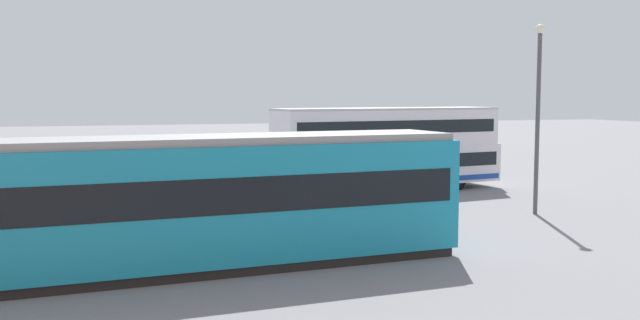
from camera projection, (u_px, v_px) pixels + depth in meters
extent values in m
plane|color=slate|center=(294.00, 201.00, 29.96)|extent=(160.00, 160.00, 0.00)
cube|color=silver|center=(388.00, 165.00, 32.87)|extent=(11.51, 4.10, 1.79)
cube|color=silver|center=(388.00, 128.00, 32.71)|extent=(11.17, 3.95, 1.66)
cube|color=black|center=(388.00, 160.00, 32.85)|extent=(10.96, 4.05, 0.64)
cube|color=black|center=(388.00, 126.00, 32.70)|extent=(10.61, 3.90, 0.60)
cube|color=#193FA5|center=(388.00, 179.00, 32.93)|extent=(11.30, 4.11, 0.24)
cube|color=#B2B2B7|center=(388.00, 109.00, 32.63)|extent=(11.17, 3.95, 0.10)
cylinder|color=black|center=(321.00, 185.00, 31.41)|extent=(1.34, 2.59, 1.00)
cylinder|color=black|center=(442.00, 177.00, 34.29)|extent=(1.34, 2.59, 1.00)
cube|color=teal|center=(179.00, 203.00, 17.97)|extent=(15.16, 3.75, 2.99)
cube|color=black|center=(179.00, 191.00, 17.94)|extent=(14.56, 3.74, 0.90)
cube|color=gray|center=(178.00, 141.00, 17.82)|extent=(14.85, 3.52, 0.20)
cube|color=black|center=(180.00, 266.00, 18.12)|extent=(14.85, 3.60, 0.25)
cylinder|color=#33384C|center=(262.00, 207.00, 25.83)|extent=(0.14, 0.14, 0.79)
cylinder|color=#33384C|center=(267.00, 208.00, 25.76)|extent=(0.14, 0.14, 0.79)
cylinder|color=maroon|center=(264.00, 188.00, 25.73)|extent=(0.45, 0.45, 0.61)
sphere|color=beige|center=(264.00, 177.00, 25.69)|extent=(0.21, 0.21, 0.21)
cylinder|color=black|center=(333.00, 223.00, 22.54)|extent=(0.14, 0.14, 0.82)
cylinder|color=black|center=(331.00, 224.00, 22.33)|extent=(0.14, 0.14, 0.82)
cylinder|color=#335938|center=(332.00, 201.00, 22.37)|extent=(0.44, 0.44, 0.63)
sphere|color=beige|center=(332.00, 188.00, 22.33)|extent=(0.22, 0.22, 0.22)
cube|color=gray|center=(166.00, 199.00, 23.30)|extent=(6.53, 0.89, 0.06)
cube|color=gray|center=(166.00, 214.00, 23.35)|extent=(6.53, 0.89, 0.06)
cylinder|color=gray|center=(260.00, 208.00, 24.74)|extent=(0.07, 0.07, 1.05)
cylinder|color=gray|center=(166.00, 215.00, 23.35)|extent=(0.07, 0.07, 1.05)
cylinder|color=gray|center=(61.00, 223.00, 21.96)|extent=(0.07, 0.07, 1.05)
cylinder|color=slate|center=(38.00, 207.00, 21.20)|extent=(0.10, 0.10, 2.25)
cube|color=#1999D8|center=(36.00, 184.00, 21.10)|extent=(0.97, 0.12, 0.65)
cylinder|color=#4C4C51|center=(538.00, 125.00, 26.42)|extent=(0.16, 0.16, 6.78)
sphere|color=#F2EFCC|center=(540.00, 29.00, 26.10)|extent=(0.36, 0.36, 0.36)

